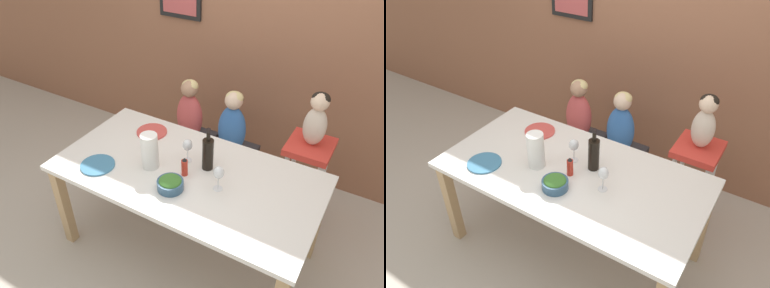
% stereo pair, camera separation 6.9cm
% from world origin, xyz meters
% --- Properties ---
extents(ground_plane, '(14.00, 14.00, 0.00)m').
position_xyz_m(ground_plane, '(0.00, 0.00, 0.00)').
color(ground_plane, '#BCB2A3').
extents(wall_back, '(10.00, 0.09, 2.70)m').
position_xyz_m(wall_back, '(-0.00, 1.30, 1.35)').
color(wall_back, '#8E5B42').
rests_on(wall_back, ground_plane).
extents(dining_table, '(1.78, 0.92, 0.76)m').
position_xyz_m(dining_table, '(0.00, 0.00, 0.66)').
color(dining_table, white).
rests_on(dining_table, ground_plane).
extents(chair_far_left, '(0.38, 0.42, 0.45)m').
position_xyz_m(chair_far_left, '(-0.42, 0.74, 0.38)').
color(chair_far_left, silver).
rests_on(chair_far_left, ground_plane).
extents(chair_far_center, '(0.38, 0.42, 0.45)m').
position_xyz_m(chair_far_center, '(-0.01, 0.74, 0.38)').
color(chair_far_center, silver).
rests_on(chair_far_center, ground_plane).
extents(chair_right_highchair, '(0.33, 0.36, 0.75)m').
position_xyz_m(chair_right_highchair, '(0.62, 0.74, 0.58)').
color(chair_right_highchair, silver).
rests_on(chair_right_highchair, ground_plane).
extents(person_child_left, '(0.24, 0.17, 0.56)m').
position_xyz_m(person_child_left, '(-0.42, 0.74, 0.73)').
color(person_child_left, '#C64C4C').
rests_on(person_child_left, chair_far_left).
extents(person_child_center, '(0.24, 0.17, 0.56)m').
position_xyz_m(person_child_center, '(-0.01, 0.74, 0.73)').
color(person_child_center, '#3366B2').
rests_on(person_child_center, chair_far_center).
extents(person_baby_right, '(0.17, 0.13, 0.42)m').
position_xyz_m(person_baby_right, '(0.62, 0.74, 0.98)').
color(person_baby_right, beige).
rests_on(person_baby_right, chair_right_highchair).
extents(wine_bottle, '(0.08, 0.08, 0.31)m').
position_xyz_m(wine_bottle, '(0.10, 0.10, 0.88)').
color(wine_bottle, black).
rests_on(wine_bottle, dining_table).
extents(paper_towel_roll, '(0.11, 0.11, 0.25)m').
position_xyz_m(paper_towel_roll, '(-0.24, -0.08, 0.88)').
color(paper_towel_roll, white).
rests_on(paper_towel_roll, dining_table).
extents(wine_glass_near, '(0.07, 0.07, 0.17)m').
position_xyz_m(wine_glass_near, '(0.26, -0.05, 0.88)').
color(wine_glass_near, white).
rests_on(wine_glass_near, dining_table).
extents(wine_glass_far, '(0.07, 0.07, 0.17)m').
position_xyz_m(wine_glass_far, '(-0.06, 0.10, 0.88)').
color(wine_glass_far, white).
rests_on(wine_glass_far, dining_table).
extents(salad_bowl_large, '(0.17, 0.17, 0.08)m').
position_xyz_m(salad_bowl_large, '(0.00, -0.20, 0.80)').
color(salad_bowl_large, '#335675').
rests_on(salad_bowl_large, dining_table).
extents(dinner_plate_front_left, '(0.23, 0.23, 0.01)m').
position_xyz_m(dinner_plate_front_left, '(-0.55, -0.26, 0.76)').
color(dinner_plate_front_left, teal).
rests_on(dinner_plate_front_left, dining_table).
extents(dinner_plate_back_left, '(0.23, 0.23, 0.01)m').
position_xyz_m(dinner_plate_back_left, '(-0.47, 0.26, 0.76)').
color(dinner_plate_back_left, '#D14C47').
rests_on(dinner_plate_back_left, dining_table).
extents(condiment_bottle_hot_sauce, '(0.04, 0.04, 0.14)m').
position_xyz_m(condiment_bottle_hot_sauce, '(0.01, -0.04, 0.82)').
color(condiment_bottle_hot_sauce, red).
rests_on(condiment_bottle_hot_sauce, dining_table).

